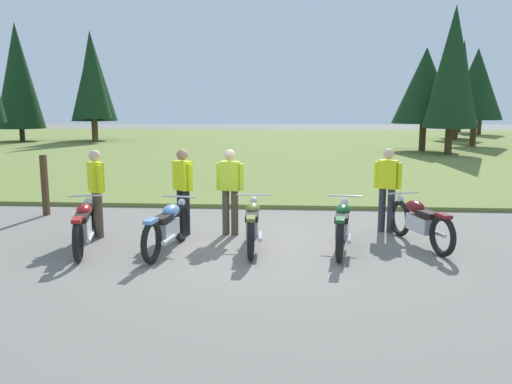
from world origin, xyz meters
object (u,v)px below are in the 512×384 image
(motorcycle_maroon, at_px, (420,221))
(rider_with_back_turned, at_px, (183,186))
(trail_marker_post, at_px, (45,185))
(motorcycle_british_green, at_px, (342,226))
(rider_in_hivis_vest, at_px, (387,185))
(motorcycle_red, at_px, (84,225))
(motorcycle_olive, at_px, (253,224))
(rider_near_row_end, at_px, (230,187))
(rider_checking_bike, at_px, (96,188))
(motorcycle_sky_blue, at_px, (168,226))

(motorcycle_maroon, bearing_deg, rider_with_back_turned, 173.30)
(motorcycle_maroon, xyz_separation_m, trail_marker_post, (-7.96, 2.06, 0.26))
(motorcycle_british_green, xyz_separation_m, rider_in_hivis_vest, (1.00, 1.40, 0.51))
(motorcycle_red, relative_size, trail_marker_post, 1.47)
(motorcycle_olive, xyz_separation_m, rider_in_hivis_vest, (2.56, 1.39, 0.51))
(motorcycle_maroon, height_order, rider_in_hivis_vest, rider_in_hivis_vest)
(motorcycle_red, relative_size, rider_in_hivis_vest, 1.23)
(rider_near_row_end, bearing_deg, rider_in_hivis_vest, 8.27)
(motorcycle_red, relative_size, rider_checking_bike, 1.23)
(motorcycle_olive, distance_m, motorcycle_maroon, 3.01)
(motorcycle_sky_blue, distance_m, motorcycle_maroon, 4.47)
(motorcycle_sky_blue, xyz_separation_m, rider_near_row_end, (0.93, 1.24, 0.51))
(trail_marker_post, bearing_deg, motorcycle_sky_blue, -37.90)
(rider_with_back_turned, relative_size, rider_checking_bike, 1.00)
(motorcycle_red, height_order, rider_checking_bike, rider_checking_bike)
(motorcycle_red, relative_size, motorcycle_sky_blue, 0.98)
(motorcycle_sky_blue, height_order, motorcycle_british_green, same)
(rider_checking_bike, bearing_deg, rider_with_back_turned, 11.50)
(motorcycle_british_green, distance_m, rider_checking_bike, 4.66)
(motorcycle_red, height_order, trail_marker_post, trail_marker_post)
(motorcycle_red, height_order, rider_in_hivis_vest, rider_in_hivis_vest)
(motorcycle_red, bearing_deg, rider_near_row_end, 27.74)
(motorcycle_sky_blue, bearing_deg, motorcycle_maroon, 9.11)
(motorcycle_maroon, distance_m, trail_marker_post, 8.23)
(rider_with_back_turned, bearing_deg, motorcycle_olive, -33.06)
(motorcycle_maroon, bearing_deg, rider_checking_bike, 178.16)
(rider_with_back_turned, bearing_deg, rider_near_row_end, 0.94)
(rider_in_hivis_vest, bearing_deg, rider_checking_bike, -171.99)
(motorcycle_red, height_order, motorcycle_olive, same)
(rider_with_back_turned, distance_m, rider_near_row_end, 0.92)
(motorcycle_red, xyz_separation_m, rider_with_back_turned, (1.49, 1.25, 0.51))
(motorcycle_olive, height_order, rider_checking_bike, rider_checking_bike)
(rider_near_row_end, height_order, rider_checking_bike, same)
(rider_with_back_turned, bearing_deg, rider_checking_bike, -168.50)
(motorcycle_red, xyz_separation_m, motorcycle_british_green, (4.48, 0.31, 0.00))
(motorcycle_red, relative_size, motorcycle_olive, 0.97)
(rider_near_row_end, distance_m, rider_checking_bike, 2.54)
(motorcycle_british_green, bearing_deg, motorcycle_olive, 179.61)
(rider_with_back_turned, xyz_separation_m, rider_checking_bike, (-1.60, -0.33, 0.00))
(motorcycle_maroon, relative_size, rider_with_back_turned, 1.22)
(motorcycle_sky_blue, distance_m, rider_near_row_end, 1.63)
(motorcycle_maroon, height_order, trail_marker_post, trail_marker_post)
(motorcycle_sky_blue, bearing_deg, motorcycle_red, -179.01)
(motorcycle_british_green, bearing_deg, motorcycle_red, -176.04)
(motorcycle_olive, height_order, rider_near_row_end, rider_near_row_end)
(motorcycle_red, bearing_deg, motorcycle_maroon, 7.09)
(rider_checking_bike, distance_m, trail_marker_post, 2.72)
(motorcycle_red, bearing_deg, motorcycle_british_green, 3.96)
(motorcycle_olive, bearing_deg, rider_near_row_end, 118.30)
(motorcycle_sky_blue, relative_size, motorcycle_british_green, 1.00)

